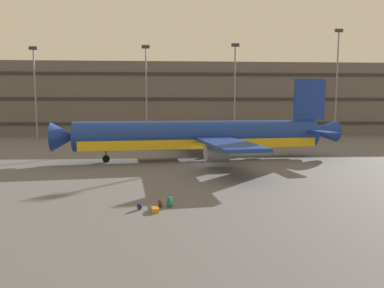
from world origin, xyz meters
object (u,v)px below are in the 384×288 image
(suitcase_upright, at_px, (155,210))
(suitcase_orange, at_px, (170,201))
(backpack_scuffed, at_px, (160,204))
(airliner, at_px, (204,136))
(backpack_large, at_px, (140,207))

(suitcase_upright, height_order, suitcase_orange, suitcase_orange)
(suitcase_orange, relative_size, backpack_scuffed, 1.42)
(backpack_scuffed, bearing_deg, airliner, 77.30)
(suitcase_orange, bearing_deg, backpack_large, -163.38)
(suitcase_upright, bearing_deg, airliner, 77.09)
(backpack_large, bearing_deg, backpack_scuffed, 17.28)
(backpack_scuffed, bearing_deg, suitcase_orange, 15.21)
(suitcase_orange, relative_size, backpack_large, 1.71)
(backpack_scuffed, height_order, backpack_large, backpack_scuffed)
(airliner, xyz_separation_m, suitcase_upright, (-5.11, -22.29, -2.94))
(airliner, bearing_deg, suitcase_upright, -102.91)
(airliner, distance_m, backpack_large, 22.83)
(airliner, bearing_deg, suitcase_orange, -101.17)
(airliner, relative_size, suitcase_upright, 48.28)
(backpack_scuffed, relative_size, backpack_large, 1.20)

